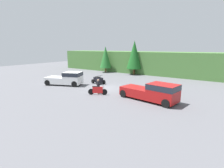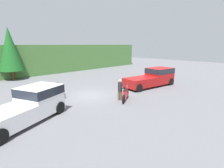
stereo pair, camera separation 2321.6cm
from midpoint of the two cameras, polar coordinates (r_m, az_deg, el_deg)
name	(u,v)px [view 1 (the left image)]	position (r m, az deg, el deg)	size (l,w,h in m)	color
ground_plane	(106,88)	(15.86, 25.27, -7.05)	(80.00, 80.00, 0.00)	#5B5B60
hillside_backdrop	(153,63)	(31.14, 30.63, 5.37)	(44.00, 6.00, 4.37)	#477538
tree_left	(106,57)	(29.13, 12.31, 8.43)	(2.40, 2.40, 5.46)	brown
tree_mid_left	(134,55)	(28.00, 25.30, 8.75)	(2.88, 2.88, 6.54)	brown
pickup_truck_red	(153,92)	(14.53, 53.87, -8.52)	(6.18, 2.97, 1.88)	maroon
pickup_truck_second	(67,78)	(15.95, 4.25, -2.12)	(5.48, 3.78, 1.88)	white
dirt_bike	(98,91)	(12.60, 28.38, -9.79)	(1.95, 1.20, 1.20)	black
quad_atv	(98,80)	(17.85, 17.91, -2.71)	(2.32, 1.90, 1.29)	black
rider_person	(98,86)	(12.84, 27.77, -7.26)	(0.50, 0.50, 1.71)	brown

